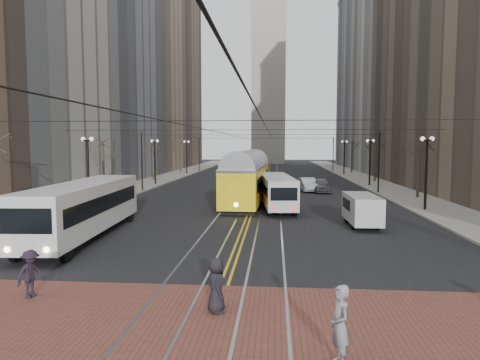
% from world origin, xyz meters
% --- Properties ---
extents(ground, '(260.00, 260.00, 0.00)m').
position_xyz_m(ground, '(0.00, 0.00, 0.00)').
color(ground, black).
rests_on(ground, ground).
extents(sidewalk_left, '(5.00, 140.00, 0.15)m').
position_xyz_m(sidewalk_left, '(-15.00, 45.00, 0.07)').
color(sidewalk_left, gray).
rests_on(sidewalk_left, ground).
extents(sidewalk_right, '(5.00, 140.00, 0.15)m').
position_xyz_m(sidewalk_right, '(15.00, 45.00, 0.07)').
color(sidewalk_right, gray).
rests_on(sidewalk_right, ground).
extents(crosswalk_band, '(25.00, 6.00, 0.01)m').
position_xyz_m(crosswalk_band, '(0.00, -4.00, 0.01)').
color(crosswalk_band, brown).
rests_on(crosswalk_band, ground).
extents(streetcar_rails, '(4.80, 130.00, 0.02)m').
position_xyz_m(streetcar_rails, '(0.00, 45.00, 0.00)').
color(streetcar_rails, gray).
rests_on(streetcar_rails, ground).
extents(centre_lines, '(0.42, 130.00, 0.01)m').
position_xyz_m(centre_lines, '(0.00, 45.00, 0.01)').
color(centre_lines, gold).
rests_on(centre_lines, ground).
extents(building_left_mid, '(16.00, 20.00, 34.00)m').
position_xyz_m(building_left_mid, '(-25.50, 46.00, 17.00)').
color(building_left_mid, slate).
rests_on(building_left_mid, ground).
extents(building_left_midfar, '(20.00, 20.00, 52.00)m').
position_xyz_m(building_left_midfar, '(-27.50, 66.00, 26.00)').
color(building_left_midfar, '#816E59').
rests_on(building_left_midfar, ground).
extents(building_left_far, '(16.00, 20.00, 40.00)m').
position_xyz_m(building_left_far, '(-25.50, 86.00, 20.00)').
color(building_left_far, brown).
rests_on(building_left_far, ground).
extents(building_right_mid, '(16.00, 20.00, 34.00)m').
position_xyz_m(building_right_mid, '(25.50, 46.00, 17.00)').
color(building_right_mid, brown).
rests_on(building_right_mid, ground).
extents(building_right_midfar, '(20.00, 20.00, 52.00)m').
position_xyz_m(building_right_midfar, '(27.50, 66.00, 26.00)').
color(building_right_midfar, '#A09D97').
rests_on(building_right_midfar, ground).
extents(building_right_far, '(16.00, 20.00, 40.00)m').
position_xyz_m(building_right_far, '(25.50, 86.00, 20.00)').
color(building_right_far, slate).
rests_on(building_right_far, ground).
extents(clock_tower, '(12.00, 12.00, 66.00)m').
position_xyz_m(clock_tower, '(0.00, 102.00, 35.96)').
color(clock_tower, '#B2AFA5').
rests_on(clock_tower, ground).
extents(lamp_posts, '(27.60, 57.20, 5.60)m').
position_xyz_m(lamp_posts, '(-0.00, 28.75, 2.80)').
color(lamp_posts, black).
rests_on(lamp_posts, ground).
extents(street_trees, '(31.68, 53.28, 5.60)m').
position_xyz_m(street_trees, '(0.00, 35.25, 2.80)').
color(street_trees, '#382D23').
rests_on(street_trees, ground).
extents(trolley_wires, '(25.96, 120.00, 6.60)m').
position_xyz_m(trolley_wires, '(0.00, 34.83, 3.77)').
color(trolley_wires, black).
rests_on(trolley_wires, ground).
extents(transit_bus, '(3.29, 12.58, 3.11)m').
position_xyz_m(transit_bus, '(-8.83, 6.56, 1.56)').
color(transit_bus, silver).
rests_on(transit_bus, ground).
extents(streetcar, '(3.55, 15.60, 3.65)m').
position_xyz_m(streetcar, '(-0.58, 21.83, 1.83)').
color(streetcar, yellow).
rests_on(streetcar, ground).
extents(rear_bus, '(3.17, 10.40, 2.67)m').
position_xyz_m(rear_bus, '(2.05, 18.58, 1.33)').
color(rear_bus, silver).
rests_on(rear_bus, ground).
extents(cargo_van, '(1.84, 4.62, 2.03)m').
position_xyz_m(cargo_van, '(7.46, 11.23, 1.02)').
color(cargo_van, '#BABABA').
rests_on(cargo_van, ground).
extents(sedan_grey, '(1.87, 4.52, 1.53)m').
position_xyz_m(sedan_grey, '(7.04, 30.84, 0.77)').
color(sedan_grey, '#414449').
rests_on(sedan_grey, ground).
extents(sedan_silver, '(2.09, 4.73, 1.51)m').
position_xyz_m(sedan_silver, '(5.58, 31.62, 0.75)').
color(sedan_silver, '#A2A6AA').
rests_on(sedan_silver, ground).
extents(pedestrian_a, '(0.76, 0.96, 1.74)m').
position_xyz_m(pedestrian_a, '(0.07, -3.51, 0.88)').
color(pedestrian_a, black).
rests_on(pedestrian_a, crosswalk_band).
extents(pedestrian_b, '(0.62, 0.80, 1.96)m').
position_xyz_m(pedestrian_b, '(3.44, -6.50, 0.99)').
color(pedestrian_b, gray).
rests_on(pedestrian_b, crosswalk_band).
extents(pedestrian_d, '(0.95, 1.22, 1.66)m').
position_xyz_m(pedestrian_d, '(-6.48, -2.75, 0.84)').
color(pedestrian_d, black).
rests_on(pedestrian_d, crosswalk_band).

